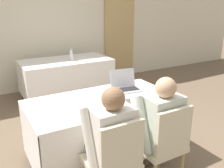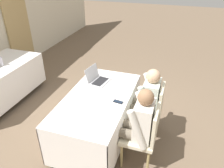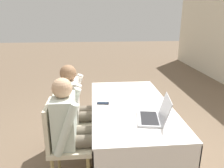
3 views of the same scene
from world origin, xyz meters
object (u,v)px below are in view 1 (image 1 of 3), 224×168
at_px(water_bottle, 72,55).
at_px(chair_near_right, 164,143).
at_px(cell_phone, 114,110).
at_px(laptop, 126,86).
at_px(person_white_shirt, 158,124).
at_px(chair_near_left, 115,160).
at_px(person_checkered_shirt, 109,138).

relative_size(water_bottle, chair_near_right, 0.26).
bearing_deg(cell_phone, laptop, 54.13).
distance_m(cell_phone, person_white_shirt, 0.47).
xyz_separation_m(chair_near_left, person_white_shirt, (0.56, 0.10, 0.16)).
xyz_separation_m(person_checkered_shirt, person_white_shirt, (0.56, 0.00, 0.00)).
relative_size(chair_near_right, person_checkered_shirt, 0.78).
height_order(cell_phone, water_bottle, water_bottle).
bearing_deg(person_white_shirt, chair_near_left, 10.46).
relative_size(cell_phone, water_bottle, 0.62).
distance_m(laptop, cell_phone, 0.66).
bearing_deg(chair_near_left, person_white_shirt, -169.54).
bearing_deg(person_white_shirt, chair_near_right, 90.00).
bearing_deg(chair_near_left, cell_phone, -119.08).
distance_m(person_checkered_shirt, person_white_shirt, 0.56).
xyz_separation_m(chair_near_right, person_white_shirt, (0.00, 0.10, 0.16)).
relative_size(water_bottle, chair_near_left, 0.26).
bearing_deg(person_checkered_shirt, water_bottle, -104.47).
distance_m(cell_phone, chair_near_left, 0.56).
distance_m(laptop, person_white_shirt, 0.83).
bearing_deg(laptop, person_white_shirt, -90.03).
height_order(laptop, cell_phone, laptop).
bearing_deg(person_white_shirt, laptop, -99.42).
xyz_separation_m(water_bottle, person_checkered_shirt, (-0.70, -2.72, -0.20)).
bearing_deg(water_bottle, chair_near_left, -103.96).
bearing_deg(person_checkered_shirt, laptop, -130.59).
bearing_deg(person_white_shirt, water_bottle, -93.01).
height_order(chair_near_left, person_checkered_shirt, person_checkered_shirt).
relative_size(water_bottle, person_checkered_shirt, 0.20).
distance_m(laptop, water_bottle, 1.91).
relative_size(chair_near_right, person_white_shirt, 0.78).
bearing_deg(water_bottle, chair_near_right, -92.90).
distance_m(chair_near_right, person_checkered_shirt, 0.59).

